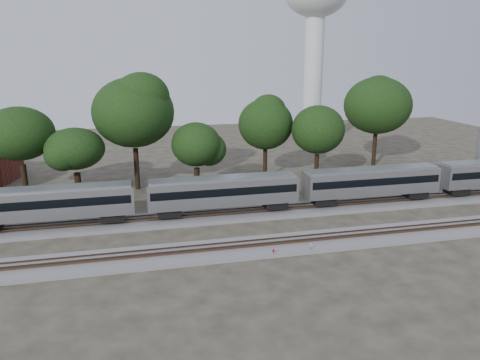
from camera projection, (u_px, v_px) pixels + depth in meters
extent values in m
plane|color=#383328|center=(235.00, 235.00, 49.88)|extent=(160.00, 160.00, 0.00)
cube|color=slate|center=(224.00, 215.00, 55.46)|extent=(160.00, 5.00, 0.40)
cube|color=brown|center=(225.00, 214.00, 54.67)|extent=(160.00, 0.08, 0.15)
cube|color=brown|center=(223.00, 210.00, 56.02)|extent=(160.00, 0.08, 0.15)
cube|color=slate|center=(244.00, 248.00, 46.07)|extent=(160.00, 5.00, 0.40)
cube|color=brown|center=(246.00, 247.00, 45.28)|extent=(160.00, 0.08, 0.15)
cube|color=brown|center=(242.00, 241.00, 46.63)|extent=(160.00, 0.08, 0.15)
cube|color=#ADB0B4|center=(50.00, 203.00, 50.44)|extent=(17.64, 3.04, 3.04)
cube|color=black|center=(50.00, 200.00, 50.36)|extent=(17.03, 3.09, 0.91)
cube|color=gray|center=(49.00, 189.00, 50.03)|extent=(17.24, 2.43, 0.35)
cube|color=black|center=(113.00, 216.00, 52.38)|extent=(2.64, 2.23, 0.91)
cube|color=#ADB0B4|center=(223.00, 191.00, 54.68)|extent=(17.64, 3.04, 3.04)
cube|color=black|center=(223.00, 189.00, 54.60)|extent=(17.03, 3.09, 0.91)
cube|color=gray|center=(223.00, 178.00, 54.27)|extent=(17.24, 2.43, 0.35)
cube|color=black|center=(169.00, 211.00, 53.77)|extent=(2.64, 2.23, 0.91)
cube|color=black|center=(275.00, 204.00, 56.61)|extent=(2.64, 2.23, 0.91)
cube|color=#ADB0B4|center=(371.00, 181.00, 58.91)|extent=(17.64, 3.04, 3.04)
cube|color=black|center=(372.00, 179.00, 58.83)|extent=(17.03, 3.09, 0.91)
cube|color=gray|center=(372.00, 169.00, 58.50)|extent=(17.24, 2.43, 0.35)
cube|color=black|center=(323.00, 200.00, 58.01)|extent=(2.64, 2.23, 0.91)
cube|color=black|center=(415.00, 193.00, 60.85)|extent=(2.64, 2.23, 0.91)
cube|color=black|center=(457.00, 190.00, 62.24)|extent=(2.64, 2.23, 0.91)
cylinder|color=#512D19|center=(273.00, 254.00, 44.28)|extent=(0.05, 0.05, 0.78)
cylinder|color=red|center=(273.00, 251.00, 44.18)|extent=(0.28, 0.09, 0.28)
cylinder|color=#512D19|center=(311.00, 249.00, 45.32)|extent=(0.06, 0.06, 0.87)
cylinder|color=silver|center=(311.00, 245.00, 45.22)|extent=(0.30, 0.15, 0.31)
cube|color=#512D19|center=(325.00, 247.00, 46.52)|extent=(0.58, 0.47, 0.30)
cylinder|color=silver|center=(313.00, 83.00, 93.34)|extent=(3.71, 3.71, 26.00)
cone|color=silver|center=(311.00, 138.00, 96.26)|extent=(5.94, 5.94, 3.71)
cube|color=gray|center=(477.00, 159.00, 65.83)|extent=(0.34, 0.34, 8.83)
cylinder|color=black|center=(25.00, 182.00, 61.39)|extent=(0.70, 0.70, 4.77)
ellipsoid|color=black|center=(19.00, 134.00, 59.69)|extent=(9.00, 9.00, 7.65)
cylinder|color=black|center=(78.00, 187.00, 61.32)|extent=(0.70, 0.70, 3.74)
ellipsoid|color=black|center=(75.00, 149.00, 59.99)|extent=(7.05, 7.05, 6.00)
cylinder|color=black|center=(137.00, 169.00, 66.28)|extent=(0.70, 0.70, 5.90)
ellipsoid|color=black|center=(133.00, 112.00, 64.18)|extent=(11.12, 11.12, 9.45)
cylinder|color=black|center=(197.00, 182.00, 63.65)|extent=(0.70, 0.70, 3.80)
ellipsoid|color=black|center=(196.00, 144.00, 62.30)|extent=(7.16, 7.16, 6.09)
cylinder|color=black|center=(265.00, 164.00, 72.01)|extent=(0.70, 0.70, 4.56)
ellipsoid|color=black|center=(266.00, 124.00, 70.39)|extent=(8.61, 8.61, 7.32)
cylinder|color=black|center=(316.00, 169.00, 69.38)|extent=(0.70, 0.70, 4.35)
ellipsoid|color=black|center=(318.00, 130.00, 67.83)|extent=(8.21, 8.21, 6.97)
cylinder|color=black|center=(374.00, 150.00, 80.43)|extent=(0.70, 0.70, 5.56)
ellipsoid|color=black|center=(378.00, 105.00, 78.46)|extent=(10.49, 10.49, 8.91)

